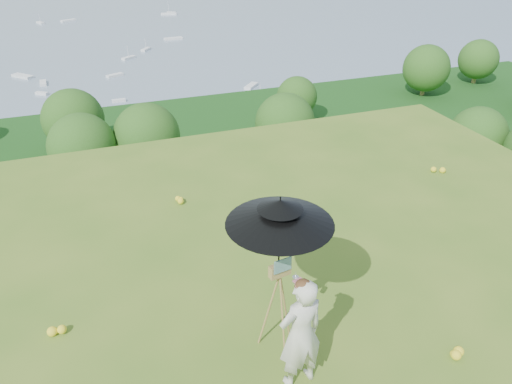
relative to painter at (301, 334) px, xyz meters
name	(u,v)px	position (x,y,z in m)	size (l,w,h in m)	color
ground	(310,317)	(0.61, 0.94, -0.77)	(14.00, 14.00, 0.00)	#486E1F
forest_slope	(144,301)	(0.61, 35.94, -29.77)	(140.00, 56.00, 22.00)	#123A10
shoreline_tier	(112,184)	(0.61, 75.94, -36.77)	(170.00, 28.00, 8.00)	#6D6757
bay_water	(71,14)	(0.61, 240.94, -34.77)	(700.00, 700.00, 0.00)	slate
slope_trees	(126,178)	(0.61, 35.94, -15.77)	(110.00, 50.00, 6.00)	#2B5218
harbor_town	(106,150)	(0.61, 75.94, -30.27)	(110.00, 22.00, 5.00)	white
moored_boats	(39,58)	(-11.89, 161.94, -34.42)	(140.00, 140.00, 0.70)	white
wildflowers	(302,303)	(0.61, 1.19, -0.71)	(10.00, 10.50, 0.12)	yellow
painter	(301,334)	(0.00, 0.00, 0.00)	(0.57, 0.37, 1.55)	beige
field_easel	(279,303)	(-0.02, 0.61, -0.05)	(0.55, 0.55, 1.45)	olive
sun_umbrella	(279,236)	(-0.02, 0.64, 0.95)	(1.26, 1.26, 1.06)	black
painter_cap	(304,284)	(0.00, 0.00, 0.73)	(0.19, 0.23, 0.10)	#C36B7A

